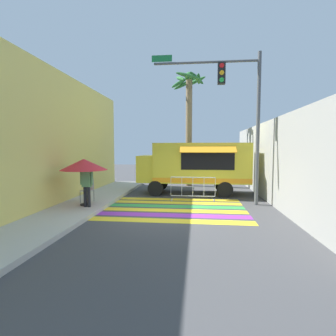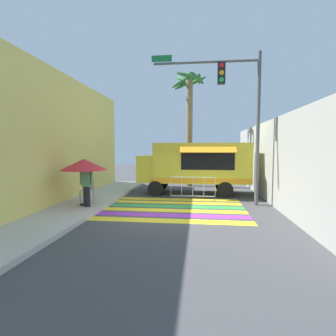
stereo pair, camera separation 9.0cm
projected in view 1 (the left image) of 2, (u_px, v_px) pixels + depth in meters
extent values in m
plane|color=#424244|center=(165.00, 213.00, 10.05)|extent=(60.00, 60.00, 0.00)
cube|color=#B7B5AD|center=(49.00, 208.00, 10.57)|extent=(4.40, 16.00, 0.16)
cube|color=#E5D166|center=(47.00, 138.00, 10.36)|extent=(0.25, 16.00, 5.76)
cube|color=gray|center=(268.00, 161.00, 12.38)|extent=(0.20, 16.00, 3.77)
cube|color=yellow|center=(161.00, 221.00, 8.99)|extent=(6.40, 0.56, 0.01)
cube|color=purple|center=(164.00, 215.00, 9.75)|extent=(6.40, 0.56, 0.01)
cube|color=yellow|center=(166.00, 210.00, 10.50)|extent=(6.40, 0.56, 0.01)
cube|color=green|center=(168.00, 206.00, 11.25)|extent=(6.40, 0.56, 0.01)
cube|color=yellow|center=(170.00, 202.00, 12.01)|extent=(6.40, 0.56, 0.01)
cube|color=yellow|center=(172.00, 199.00, 12.76)|extent=(6.40, 0.56, 0.01)
cube|color=yellow|center=(201.00, 162.00, 14.29)|extent=(5.04, 2.24, 2.10)
cube|color=yellow|center=(156.00, 168.00, 14.60)|extent=(1.78, 2.06, 1.42)
cube|color=#1E232D|center=(141.00, 162.00, 14.66)|extent=(0.06, 1.79, 0.54)
cube|color=black|center=(208.00, 161.00, 13.12)|extent=(2.67, 0.03, 0.94)
cube|color=orange|center=(208.00, 150.00, 12.88)|extent=(2.77, 0.43, 0.31)
cube|color=orange|center=(201.00, 181.00, 13.24)|extent=(5.04, 0.01, 0.24)
cylinder|color=black|center=(156.00, 188.00, 13.63)|extent=(0.81, 0.22, 0.81)
cylinder|color=black|center=(161.00, 183.00, 15.67)|extent=(0.81, 0.22, 0.81)
cylinder|color=black|center=(225.00, 190.00, 13.24)|extent=(0.81, 0.22, 0.81)
cylinder|color=black|center=(221.00, 184.00, 15.28)|extent=(0.81, 0.22, 0.81)
cylinder|color=#515456|center=(258.00, 130.00, 11.30)|extent=(0.16, 0.16, 6.58)
cylinder|color=#515456|center=(206.00, 62.00, 11.34)|extent=(4.53, 0.11, 0.11)
cube|color=black|center=(221.00, 74.00, 11.27)|extent=(0.32, 0.28, 0.90)
cylinder|color=red|center=(222.00, 65.00, 11.11)|extent=(0.20, 0.02, 0.20)
cylinder|color=#F2A519|center=(222.00, 73.00, 11.13)|extent=(0.20, 0.02, 0.20)
cylinder|color=green|center=(222.00, 80.00, 11.15)|extent=(0.20, 0.02, 0.20)
cube|color=#197238|center=(162.00, 59.00, 11.51)|extent=(0.90, 0.02, 0.28)
cylinder|color=black|center=(85.00, 204.00, 10.73)|extent=(0.36, 0.36, 0.06)
cylinder|color=#B2B2B7|center=(84.00, 182.00, 10.66)|extent=(0.04, 0.04, 1.90)
cone|color=red|center=(84.00, 164.00, 10.61)|extent=(1.88, 1.88, 0.45)
cylinder|color=#4C4C51|center=(80.00, 197.00, 11.15)|extent=(0.02, 0.02, 0.49)
cylinder|color=#4C4C51|center=(90.00, 197.00, 11.11)|extent=(0.02, 0.02, 0.49)
cylinder|color=#4C4C51|center=(85.00, 195.00, 11.58)|extent=(0.02, 0.02, 0.49)
cylinder|color=#4C4C51|center=(94.00, 196.00, 11.53)|extent=(0.02, 0.02, 0.49)
cube|color=beige|center=(87.00, 190.00, 11.32)|extent=(0.46, 0.46, 0.03)
cube|color=beige|center=(89.00, 184.00, 11.52)|extent=(0.46, 0.03, 0.47)
cylinder|color=black|center=(85.00, 197.00, 10.41)|extent=(0.13, 0.13, 0.81)
cylinder|color=black|center=(89.00, 197.00, 10.40)|extent=(0.13, 0.13, 0.81)
cube|color=#598C59|center=(87.00, 179.00, 10.35)|extent=(0.34, 0.20, 0.65)
cylinder|color=#598C59|center=(81.00, 178.00, 10.37)|extent=(0.09, 0.09, 0.55)
cylinder|color=#598C59|center=(92.00, 178.00, 10.32)|extent=(0.09, 0.09, 0.55)
sphere|color=brown|center=(86.00, 167.00, 10.32)|extent=(0.23, 0.23, 0.23)
cylinder|color=#B7BABF|center=(193.00, 177.00, 12.48)|extent=(2.12, 0.04, 0.04)
cylinder|color=#B7BABF|center=(193.00, 196.00, 12.55)|extent=(2.12, 0.04, 0.04)
cylinder|color=#B7BABF|center=(171.00, 186.00, 12.63)|extent=(0.02, 0.02, 0.90)
cylinder|color=#B7BABF|center=(182.00, 187.00, 12.57)|extent=(0.02, 0.02, 0.90)
cylinder|color=#B7BABF|center=(193.00, 187.00, 12.51)|extent=(0.02, 0.02, 0.90)
cylinder|color=#B7BABF|center=(204.00, 187.00, 12.46)|extent=(0.02, 0.02, 0.90)
cylinder|color=#B7BABF|center=(215.00, 187.00, 12.40)|extent=(0.02, 0.02, 0.90)
cube|color=#B7BABF|center=(172.00, 199.00, 12.67)|extent=(0.06, 0.44, 0.03)
cube|color=#B7BABF|center=(214.00, 200.00, 12.45)|extent=(0.06, 0.44, 0.03)
cylinder|color=#7A664C|center=(189.00, 133.00, 17.23)|extent=(0.41, 0.41, 6.98)
sphere|color=#2D6B33|center=(189.00, 77.00, 16.96)|extent=(0.60, 0.60, 0.60)
ellipsoid|color=#2D6B33|center=(199.00, 79.00, 16.88)|extent=(0.30, 1.25, 0.58)
ellipsoid|color=#2D6B33|center=(195.00, 81.00, 17.60)|extent=(1.48, 1.01, 0.62)
ellipsoid|color=#2D6B33|center=(185.00, 84.00, 17.83)|extent=(1.65, 0.81, 1.04)
ellipsoid|color=#2D6B33|center=(179.00, 83.00, 17.57)|extent=(1.16, 1.42, 1.05)
ellipsoid|color=#2D6B33|center=(180.00, 79.00, 16.74)|extent=(0.81, 1.22, 0.65)
ellipsoid|color=#2D6B33|center=(188.00, 76.00, 16.17)|extent=(1.63, 0.30, 0.67)
ellipsoid|color=#2D6B33|center=(197.00, 78.00, 16.48)|extent=(1.06, 1.13, 0.76)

